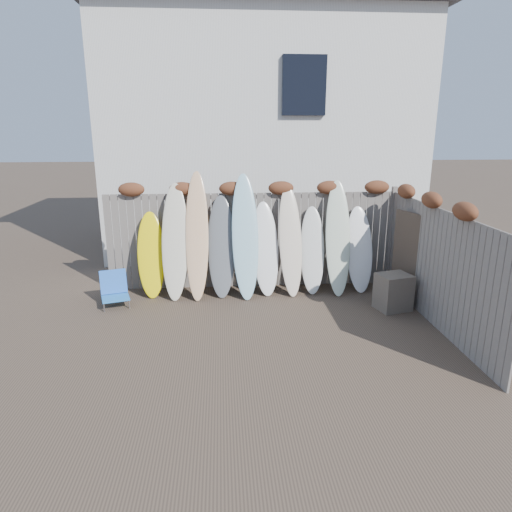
{
  "coord_description": "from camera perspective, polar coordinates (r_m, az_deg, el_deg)",
  "views": [
    {
      "loc": [
        -0.62,
        -6.88,
        3.3
      ],
      "look_at": [
        0.0,
        1.2,
        1.0
      ],
      "focal_mm": 32.0,
      "sensor_mm": 36.0,
      "label": 1
    }
  ],
  "objects": [
    {
      "name": "wooden_crate",
      "position": [
        8.89,
        16.79,
        -4.32
      ],
      "size": [
        0.69,
        0.62,
        0.68
      ],
      "primitive_type": "cube",
      "rotation": [
        0.0,
        0.0,
        0.26
      ],
      "color": "#433632",
      "rests_on": "ground"
    },
    {
      "name": "surfboard_5",
      "position": [
        9.22,
        1.19,
        0.93
      ],
      "size": [
        0.59,
        0.71,
        1.85
      ],
      "primitive_type": "ellipsoid",
      "rotation": [
        -0.31,
        0.0,
        0.1
      ],
      "color": "white",
      "rests_on": "ground"
    },
    {
      "name": "surfboard_2",
      "position": [
        9.05,
        -7.39,
        2.53
      ],
      "size": [
        0.48,
        0.88,
        2.47
      ],
      "primitive_type": "ellipsoid",
      "rotation": [
        -0.31,
        0.0,
        -0.03
      ],
      "color": "#FFA883",
      "rests_on": "ground"
    },
    {
      "name": "surfboard_0",
      "position": [
        9.33,
        -12.98,
        0.15
      ],
      "size": [
        0.58,
        0.64,
        1.68
      ],
      "primitive_type": "ellipsoid",
      "rotation": [
        -0.31,
        0.0,
        0.08
      ],
      "color": "#FFE207",
      "rests_on": "ground"
    },
    {
      "name": "surfboard_6",
      "position": [
        9.22,
        4.33,
        1.88
      ],
      "size": [
        0.52,
        0.8,
        2.16
      ],
      "primitive_type": "ellipsoid",
      "rotation": [
        -0.31,
        0.0,
        0.08
      ],
      "color": "beige",
      "rests_on": "ground"
    },
    {
      "name": "surfboard_3",
      "position": [
        9.14,
        -4.35,
        1.19
      ],
      "size": [
        0.56,
        0.72,
        1.99
      ],
      "primitive_type": "ellipsoid",
      "rotation": [
        -0.31,
        0.0,
        -0.02
      ],
      "color": "#5A5D62",
      "rests_on": "ground"
    },
    {
      "name": "surfboard_4",
      "position": [
        9.03,
        -1.36,
        2.45
      ],
      "size": [
        0.55,
        0.86,
        2.42
      ],
      "primitive_type": "ellipsoid",
      "rotation": [
        -0.31,
        0.0,
        0.04
      ],
      "color": "#99CEE1",
      "rests_on": "ground"
    },
    {
      "name": "house",
      "position": [
        13.42,
        0.41,
        15.42
      ],
      "size": [
        8.5,
        5.5,
        6.33
      ],
      "color": "silver",
      "rests_on": "ground"
    },
    {
      "name": "back_fence",
      "position": [
        9.53,
        -0.19,
        3.02
      ],
      "size": [
        6.05,
        0.28,
        2.24
      ],
      "color": "slate",
      "rests_on": "ground"
    },
    {
      "name": "beach_chair",
      "position": [
        9.13,
        -17.28,
        -4.04
      ],
      "size": [
        0.63,
        0.65,
        0.66
      ],
      "color": "#2A7BD2",
      "rests_on": "ground"
    },
    {
      "name": "surfboard_8",
      "position": [
        9.37,
        10.2,
        2.23
      ],
      "size": [
        0.54,
        0.82,
        2.27
      ],
      "primitive_type": "ellipsoid",
      "rotation": [
        -0.31,
        0.0,
        -0.06
      ],
      "color": "silver",
      "rests_on": "ground"
    },
    {
      "name": "lattice_panel",
      "position": [
        9.08,
        19.12,
        -0.5
      ],
      "size": [
        0.4,
        1.13,
        1.76
      ],
      "primitive_type": "cube",
      "rotation": [
        0.0,
        0.0,
        0.31
      ],
      "color": "#312B1E",
      "rests_on": "ground"
    },
    {
      "name": "surfboard_1",
      "position": [
        9.12,
        -10.1,
        1.78
      ],
      "size": [
        0.57,
        0.82,
        2.24
      ],
      "primitive_type": "ellipsoid",
      "rotation": [
        -0.31,
        0.0,
        -0.06
      ],
      "color": "beige",
      "rests_on": "ground"
    },
    {
      "name": "surfboard_9",
      "position": [
        9.64,
        12.8,
        0.82
      ],
      "size": [
        0.56,
        0.64,
        1.73
      ],
      "primitive_type": "ellipsoid",
      "rotation": [
        -0.31,
        0.0,
        0.03
      ],
      "color": "white",
      "rests_on": "ground"
    },
    {
      "name": "right_fence",
      "position": [
        8.28,
        21.68,
        -0.4
      ],
      "size": [
        0.28,
        4.4,
        2.24
      ],
      "color": "slate",
      "rests_on": "ground"
    },
    {
      "name": "surfboard_7",
      "position": [
        9.39,
        7.05,
        0.73
      ],
      "size": [
        0.53,
        0.66,
        1.74
      ],
      "primitive_type": "ellipsoid",
      "rotation": [
        -0.31,
        0.0,
        -0.07
      ],
      "color": "silver",
      "rests_on": "ground"
    },
    {
      "name": "ground",
      "position": [
        7.65,
        0.7,
        -9.69
      ],
      "size": [
        80.0,
        80.0,
        0.0
      ],
      "primitive_type": "plane",
      "color": "#493A2D"
    }
  ]
}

